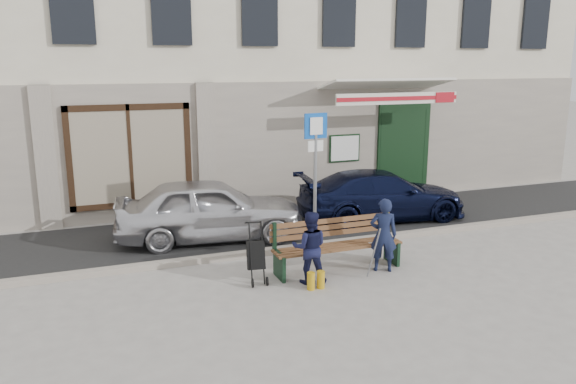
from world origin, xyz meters
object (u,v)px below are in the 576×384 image
parking_sign (315,158)px  woman (310,247)px  car_silver (210,209)px  car_navy (382,195)px  man (383,235)px  stroller (256,257)px  bench (335,246)px

parking_sign → woman: parking_sign is taller
woman → car_silver: bearing=-50.1°
car_navy → man: 3.47m
man → stroller: (-2.30, 0.27, -0.21)m
car_silver → woman: 3.11m
parking_sign → bench: (-0.24, -1.49, -1.36)m
car_silver → bench: 3.08m
car_silver → woman: car_silver is taller
car_navy → parking_sign: size_ratio=1.50×
car_navy → car_silver: bearing=97.9°
car_navy → parking_sign: bearing=124.3°
woman → car_navy: bearing=-115.6°
car_navy → bench: (-2.50, -2.71, -0.13)m
man → parking_sign: bearing=-48.6°
car_silver → car_navy: bearing=-80.7°
stroller → man: bearing=1.8°
parking_sign → bench: bearing=-105.4°
bench → woman: size_ratio=1.91×
man → stroller: 2.33m
bench → man: man is taller
car_silver → car_navy: 4.20m
car_navy → bench: car_navy is taller
car_silver → car_navy: size_ratio=0.97×
car_silver → parking_sign: 2.50m
woman → stroller: size_ratio=1.21×
man → woman: bearing=26.2°
woman → parking_sign: bearing=-95.5°
parking_sign → car_silver: bearing=144.6°
car_silver → man: bearing=-131.6°
car_silver → man: 3.81m
bench → stroller: bearing=-178.4°
car_navy → parking_sign: (-2.26, -1.22, 1.23)m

